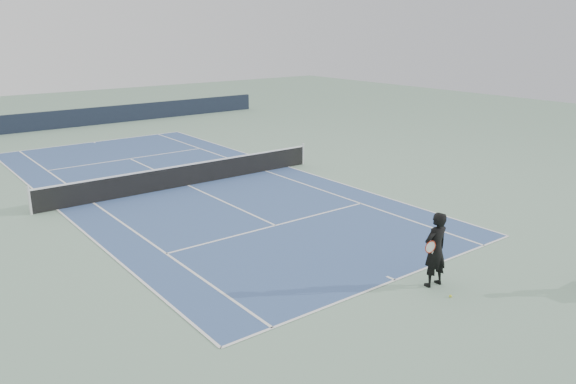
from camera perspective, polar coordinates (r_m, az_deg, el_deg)
ground at (r=24.65m, az=-10.11°, el=0.64°), size 80.00×80.00×0.00m
court_surface at (r=24.65m, az=-10.12°, el=0.65°), size 10.97×23.77×0.01m
tennis_net at (r=24.52m, az=-10.17°, el=1.77°), size 12.90×0.10×1.07m
windscreen_far at (r=40.94m, az=-21.98°, el=6.86°), size 30.00×0.25×1.20m
tennis_player at (r=15.25m, az=14.74°, el=-5.67°), size 0.86×0.60×2.05m
tennis_ball at (r=15.11m, az=16.17°, el=-10.12°), size 0.07×0.07×0.07m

